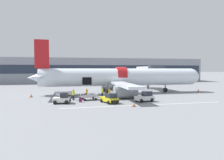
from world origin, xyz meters
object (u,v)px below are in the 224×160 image
(baggage_tug_lead, at_px, (110,99))
(baggage_tug_mid, at_px, (145,97))
(ground_crew_driver, at_px, (102,92))
(ground_crew_supervisor, at_px, (87,93))
(baggage_cart_queued, at_px, (65,95))
(baggage_cart_loading, at_px, (89,97))
(ground_crew_loader_b, at_px, (73,95))
(baggage_tug_rear, at_px, (62,99))
(suitcase_on_tarmac_upright, at_px, (80,100))
(airplane, at_px, (119,78))
(ground_crew_loader_a, at_px, (110,92))

(baggage_tug_lead, distance_m, baggage_tug_mid, 5.46)
(baggage_tug_lead, bearing_deg, ground_crew_driver, 90.81)
(ground_crew_supervisor, bearing_deg, baggage_cart_queued, 173.37)
(baggage_cart_loading, bearing_deg, baggage_tug_lead, -52.62)
(baggage_tug_mid, xyz_separation_m, baggage_cart_loading, (-8.11, 3.28, -0.15))
(baggage_tug_lead, distance_m, ground_crew_loader_b, 6.35)
(baggage_tug_rear, height_order, baggage_cart_loading, baggage_tug_rear)
(baggage_tug_rear, distance_m, suitcase_on_tarmac_upright, 2.67)
(airplane, bearing_deg, suitcase_on_tarmac_upright, -131.44)
(airplane, distance_m, ground_crew_driver, 6.32)
(baggage_tug_rear, bearing_deg, baggage_cart_loading, 30.79)
(baggage_tug_lead, bearing_deg, suitcase_on_tarmac_upright, 158.03)
(baggage_tug_mid, xyz_separation_m, ground_crew_supervisor, (-8.27, 5.93, 0.17))
(airplane, xyz_separation_m, suitcase_on_tarmac_upright, (-8.02, -9.09, -2.81))
(ground_crew_loader_a, distance_m, ground_crew_supervisor, 3.95)
(airplane, bearing_deg, baggage_tug_lead, -110.03)
(baggage_cart_queued, bearing_deg, baggage_cart_loading, -39.26)
(baggage_tug_mid, height_order, ground_crew_loader_b, ground_crew_loader_b)
(ground_crew_loader_a, bearing_deg, ground_crew_driver, 161.70)
(baggage_cart_loading, bearing_deg, ground_crew_supervisor, 93.43)
(airplane, bearing_deg, baggage_cart_loading, -132.11)
(baggage_tug_mid, xyz_separation_m, baggage_tug_rear, (-12.15, 0.87, 0.00))
(baggage_tug_lead, xyz_separation_m, baggage_tug_mid, (5.46, 0.20, 0.02))
(baggage_cart_loading, xyz_separation_m, baggage_cart_queued, (-3.76, 3.07, 0.02))
(baggage_tug_lead, relative_size, baggage_cart_loading, 0.94)
(baggage_tug_rear, xyz_separation_m, ground_crew_loader_b, (1.59, 2.71, 0.23))
(airplane, bearing_deg, baggage_tug_mid, -81.69)
(ground_crew_loader_b, height_order, ground_crew_driver, ground_crew_loader_b)
(baggage_cart_loading, distance_m, ground_crew_loader_b, 2.50)
(airplane, relative_size, baggage_tug_rear, 13.54)
(ground_crew_loader_a, relative_size, ground_crew_loader_b, 0.92)
(suitcase_on_tarmac_upright, bearing_deg, ground_crew_supervisor, 73.85)
(baggage_cart_loading, distance_m, suitcase_on_tarmac_upright, 2.33)
(suitcase_on_tarmac_upright, bearing_deg, baggage_cart_queued, 115.22)
(ground_crew_loader_b, bearing_deg, baggage_tug_lead, -36.48)
(baggage_cart_loading, height_order, suitcase_on_tarmac_upright, baggage_cart_loading)
(ground_crew_loader_a, bearing_deg, baggage_tug_mid, -53.40)
(baggage_tug_rear, height_order, baggage_cart_queued, baggage_tug_rear)
(ground_crew_loader_a, height_order, ground_crew_loader_b, ground_crew_loader_b)
(baggage_cart_loading, xyz_separation_m, ground_crew_driver, (2.56, 2.94, 0.34))
(baggage_cart_loading, height_order, ground_crew_driver, ground_crew_driver)
(baggage_tug_mid, relative_size, ground_crew_loader_b, 1.85)
(baggage_cart_loading, xyz_separation_m, ground_crew_supervisor, (-0.16, 2.65, 0.32))
(baggage_cart_loading, relative_size, suitcase_on_tarmac_upright, 4.65)
(ground_crew_loader_b, bearing_deg, baggage_cart_queued, 115.23)
(ground_crew_supervisor, bearing_deg, airplane, 34.46)
(baggage_tug_lead, relative_size, ground_crew_loader_a, 2.17)
(baggage_tug_lead, distance_m, baggage_cart_loading, 4.37)
(baggage_cart_queued, height_order, suitcase_on_tarmac_upright, baggage_cart_queued)
(ground_crew_loader_b, relative_size, ground_crew_supervisor, 1.07)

